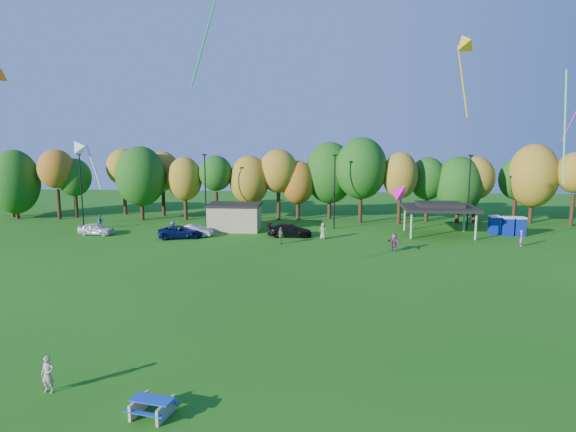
# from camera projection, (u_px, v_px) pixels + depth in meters

# --- Properties ---
(ground) EXTENTS (160.00, 160.00, 0.00)m
(ground) POSITION_uv_depth(u_px,v_px,m) (299.00, 385.00, 24.00)
(ground) COLOR #19600F
(ground) RESTS_ON ground
(tree_line) EXTENTS (93.57, 10.55, 11.15)m
(tree_line) POSITION_uv_depth(u_px,v_px,m) (311.00, 177.00, 67.92)
(tree_line) COLOR black
(tree_line) RESTS_ON ground
(lamp_posts) EXTENTS (64.50, 0.25, 9.09)m
(lamp_posts) POSITION_uv_depth(u_px,v_px,m) (335.00, 189.00, 62.42)
(lamp_posts) COLOR black
(lamp_posts) RESTS_ON ground
(utility_building) EXTENTS (6.30, 4.30, 3.25)m
(utility_building) POSITION_uv_depth(u_px,v_px,m) (235.00, 217.00, 61.91)
(utility_building) COLOR tan
(utility_building) RESTS_ON ground
(pavilion) EXTENTS (8.20, 6.20, 3.77)m
(pavilion) POSITION_uv_depth(u_px,v_px,m) (439.00, 207.00, 58.79)
(pavilion) COLOR tan
(pavilion) RESTS_ON ground
(porta_potties) EXTENTS (3.75, 1.92, 2.18)m
(porta_potties) POSITION_uv_depth(u_px,v_px,m) (507.00, 226.00, 59.05)
(porta_potties) COLOR #0B2293
(porta_potties) RESTS_ON ground
(picnic_table) EXTENTS (2.02, 1.79, 0.76)m
(picnic_table) POSITION_uv_depth(u_px,v_px,m) (152.00, 406.00, 21.31)
(picnic_table) COLOR tan
(picnic_table) RESTS_ON ground
(kite_flyer) EXTENTS (0.66, 0.47, 1.73)m
(kite_flyer) POSITION_uv_depth(u_px,v_px,m) (48.00, 375.00, 23.18)
(kite_flyer) COLOR tan
(kite_flyer) RESTS_ON ground
(car_a) EXTENTS (4.27, 2.11, 1.40)m
(car_a) POSITION_uv_depth(u_px,v_px,m) (96.00, 229.00, 59.26)
(car_a) COLOR silver
(car_a) RESTS_ON ground
(car_b) EXTENTS (4.04, 1.57, 1.31)m
(car_b) POSITION_uv_depth(u_px,v_px,m) (195.00, 231.00, 58.42)
(car_b) COLOR #A6A7AB
(car_b) RESTS_ON ground
(car_c) EXTENTS (5.40, 3.62, 1.38)m
(car_c) POSITION_uv_depth(u_px,v_px,m) (181.00, 232.00, 57.45)
(car_c) COLOR #0C164C
(car_c) RESTS_ON ground
(car_d) EXTENTS (5.05, 2.08, 1.46)m
(car_d) POSITION_uv_depth(u_px,v_px,m) (290.00, 230.00, 58.19)
(car_d) COLOR black
(car_d) RESTS_ON ground
(far_person_0) EXTENTS (1.64, 1.47, 1.81)m
(far_person_0) POSITION_uv_depth(u_px,v_px,m) (394.00, 242.00, 50.97)
(far_person_0) COLOR #9F427C
(far_person_0) RESTS_ON ground
(far_person_1) EXTENTS (1.04, 1.00, 1.68)m
(far_person_1) POSITION_uv_depth(u_px,v_px,m) (100.00, 222.00, 63.26)
(far_person_1) COLOR teal
(far_person_1) RESTS_ON ground
(far_person_2) EXTENTS (0.59, 0.72, 1.69)m
(far_person_2) POSITION_uv_depth(u_px,v_px,m) (522.00, 238.00, 53.23)
(far_person_2) COLOR #C45CB9
(far_person_2) RESTS_ON ground
(far_person_3) EXTENTS (1.24, 1.27, 1.75)m
(far_person_3) POSITION_uv_depth(u_px,v_px,m) (173.00, 229.00, 58.27)
(far_person_3) COLOR #415090
(far_person_3) RESTS_ON ground
(far_person_4) EXTENTS (1.03, 1.09, 1.81)m
(far_person_4) POSITION_uv_depth(u_px,v_px,m) (281.00, 236.00, 54.28)
(far_person_4) COLOR #517145
(far_person_4) RESTS_ON ground
(far_person_5) EXTENTS (1.04, 0.87, 1.80)m
(far_person_5) POSITION_uv_depth(u_px,v_px,m) (323.00, 231.00, 56.93)
(far_person_5) COLOR gray
(far_person_5) RESTS_ON ground
(kite_1) EXTENTS (1.65, 1.54, 1.31)m
(kite_1) POSITION_uv_depth(u_px,v_px,m) (401.00, 191.00, 29.54)
(kite_1) COLOR #D20B82
(kite_4) EXTENTS (1.58, 3.28, 5.43)m
(kite_4) POSITION_uv_depth(u_px,v_px,m) (464.00, 42.00, 31.53)
(kite_4) COLOR gold
(kite_9) EXTENTS (2.14, 1.29, 3.40)m
(kite_9) POSITION_uv_depth(u_px,v_px,m) (78.00, 147.00, 32.95)
(kite_9) COLOR silver
(kite_10) EXTENTS (2.61, 2.71, 5.36)m
(kite_10) POSITION_uv_depth(u_px,v_px,m) (0.00, 74.00, 40.12)
(kite_10) COLOR orange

